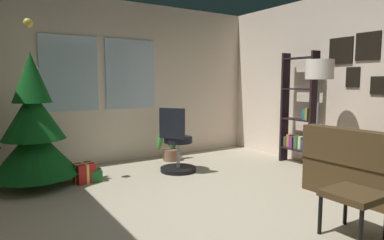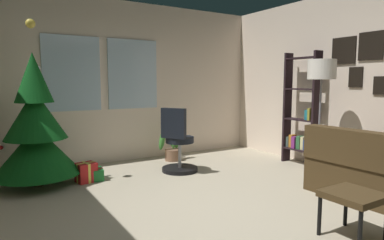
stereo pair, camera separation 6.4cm
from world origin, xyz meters
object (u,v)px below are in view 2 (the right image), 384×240
holiday_tree (36,131)px  office_chair (178,146)px  gift_box_red (86,172)px  floor_lamp (321,77)px  potted_plant (172,147)px  bookshelf (301,117)px  footstool (353,199)px  gift_box_green (91,175)px

holiday_tree → office_chair: 2.01m
gift_box_red → floor_lamp: bearing=-27.7°
holiday_tree → office_chair: holiday_tree is taller
office_chair → floor_lamp: floor_lamp is taller
office_chair → holiday_tree: bearing=169.0°
floor_lamp → potted_plant: bearing=122.0°
holiday_tree → bookshelf: (3.94, -1.04, 0.07)m
holiday_tree → footstool: bearing=-55.2°
bookshelf → office_chair: bearing=161.7°
potted_plant → floor_lamp: bearing=-58.0°
holiday_tree → potted_plant: bearing=9.5°
footstool → holiday_tree: bearing=124.8°
gift_box_green → floor_lamp: (2.88, -1.59, 1.39)m
footstool → gift_box_red: 3.38m
footstool → bookshelf: bearing=49.9°
gift_box_green → office_chair: size_ratio=0.36×
gift_box_red → holiday_tree: bearing=165.4°
footstool → office_chair: (-0.23, 2.76, 0.04)m
holiday_tree → gift_box_red: holiday_tree is taller
potted_plant → office_chair: bearing=-111.8°
footstool → gift_box_green: footstool is taller
gift_box_green → holiday_tree: bearing=170.4°
footstool → floor_lamp: floor_lamp is taller
footstool → floor_lamp: bearing=46.3°
office_chair → potted_plant: 0.83m
footstool → bookshelf: bookshelf is taller
footstool → bookshelf: 2.78m
gift_box_green → office_chair: 1.34m
floor_lamp → office_chair: bearing=140.4°
bookshelf → floor_lamp: bearing=-120.8°
gift_box_red → potted_plant: (1.65, 0.53, 0.11)m
bookshelf → holiday_tree: bearing=165.2°
bookshelf → potted_plant: bookshelf is taller
floor_lamp → gift_box_green: bearing=151.0°
office_chair → bookshelf: size_ratio=0.53×
footstool → bookshelf: size_ratio=0.24×
footstool → gift_box_red: size_ratio=1.56×
gift_box_green → floor_lamp: floor_lamp is taller
gift_box_red → floor_lamp: (2.95, -1.55, 1.33)m
footstool → floor_lamp: 2.27m
footstool → floor_lamp: (1.37, 1.43, 1.10)m
holiday_tree → gift_box_green: bearing=-9.6°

